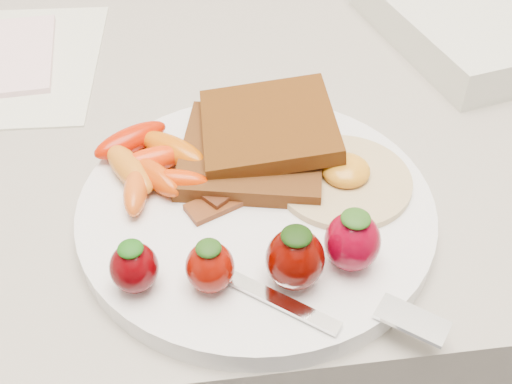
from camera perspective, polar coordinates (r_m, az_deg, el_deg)
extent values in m
cube|color=gray|center=(0.96, 0.35, -14.17)|extent=(2.00, 0.60, 0.90)
cylinder|color=white|center=(0.49, 0.00, -1.62)|extent=(0.27, 0.27, 0.02)
cube|color=black|center=(0.52, -0.34, 3.57)|extent=(0.13, 0.13, 0.01)
cube|color=#3C1B0A|center=(0.52, 1.10, 5.93)|extent=(0.11, 0.11, 0.02)
cylinder|color=beige|center=(0.50, 7.75, 1.04)|extent=(0.14, 0.14, 0.01)
ellipsoid|color=orange|center=(0.50, 7.98, 1.93)|extent=(0.05, 0.05, 0.02)
cube|color=#4E1C0C|center=(0.49, -1.49, -0.21)|extent=(0.09, 0.06, 0.00)
cube|color=#511216|center=(0.49, 0.26, 0.76)|extent=(0.09, 0.02, 0.00)
cube|color=black|center=(0.50, -0.81, 1.62)|extent=(0.08, 0.07, 0.00)
ellipsoid|color=#E83204|center=(0.51, -9.20, 2.82)|extent=(0.06, 0.03, 0.02)
ellipsoid|color=#CE4006|center=(0.50, -8.85, 1.36)|extent=(0.05, 0.05, 0.02)
ellipsoid|color=#D65212|center=(0.49, -10.66, 0.12)|extent=(0.02, 0.05, 0.02)
ellipsoid|color=#C95704|center=(0.52, -7.39, 3.76)|extent=(0.06, 0.06, 0.02)
ellipsoid|color=#BD1800|center=(0.53, -11.07, 4.57)|extent=(0.07, 0.05, 0.02)
ellipsoid|color=#DB3200|center=(0.49, -7.05, 0.91)|extent=(0.06, 0.03, 0.02)
ellipsoid|color=#CC6A16|center=(0.51, -11.18, 2.07)|extent=(0.05, 0.07, 0.02)
ellipsoid|color=#4C0004|center=(0.42, -10.78, -6.62)|extent=(0.03, 0.03, 0.04)
ellipsoid|color=#16510F|center=(0.41, -11.11, -4.97)|extent=(0.02, 0.02, 0.01)
ellipsoid|color=#720A02|center=(0.42, -4.11, -6.68)|extent=(0.03, 0.03, 0.04)
ellipsoid|color=#1C410F|center=(0.40, -4.24, -4.99)|extent=(0.02, 0.02, 0.01)
ellipsoid|color=#470400|center=(0.42, 3.49, -5.98)|extent=(0.04, 0.04, 0.04)
ellipsoid|color=black|center=(0.40, 3.63, -3.91)|extent=(0.02, 0.02, 0.01)
ellipsoid|color=maroon|center=(0.43, 8.56, -4.37)|extent=(0.04, 0.04, 0.04)
ellipsoid|color=#234E15|center=(0.42, 8.87, -2.35)|extent=(0.02, 0.02, 0.01)
cube|color=white|center=(0.42, 0.76, -9.02)|extent=(0.09, 0.08, 0.00)
cube|color=white|center=(0.42, 13.74, -10.99)|extent=(0.05, 0.04, 0.00)
cube|color=silver|center=(0.72, -20.70, 10.71)|extent=(0.18, 0.24, 0.00)
cube|color=#F7CBD4|center=(0.72, -21.64, 11.19)|extent=(0.11, 0.15, 0.01)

